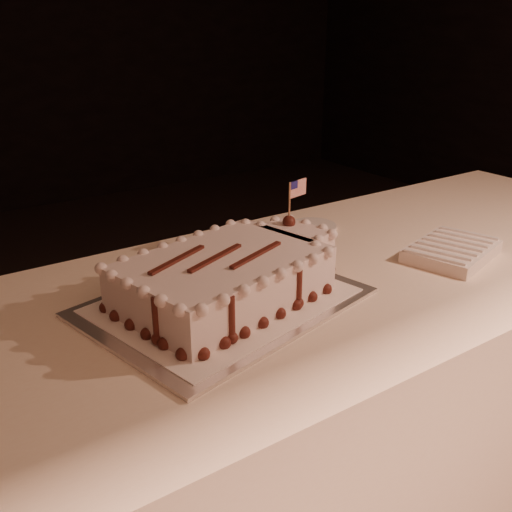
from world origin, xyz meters
TOP-DOWN VIEW (x-y plane):
  - banquet_table at (0.00, 0.60)m, footprint 2.40×0.80m
  - cake_board at (-0.20, 0.60)m, footprint 0.60×0.50m
  - doily at (-0.20, 0.60)m, footprint 0.54×0.45m
  - sheet_cake at (-0.17, 0.60)m, footprint 0.52×0.36m
  - napkin_stack at (0.39, 0.49)m, footprint 0.26×0.22m
  - side_plate at (0.24, 0.85)m, footprint 0.13×0.13m

SIDE VIEW (x-z plane):
  - banquet_table at x=0.00m, z-range 0.00..0.75m
  - cake_board at x=-0.20m, z-range 0.75..0.76m
  - side_plate at x=0.24m, z-range 0.75..0.76m
  - doily at x=-0.20m, z-range 0.76..0.76m
  - napkin_stack at x=0.39m, z-range 0.75..0.79m
  - sheet_cake at x=-0.17m, z-range 0.71..0.91m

